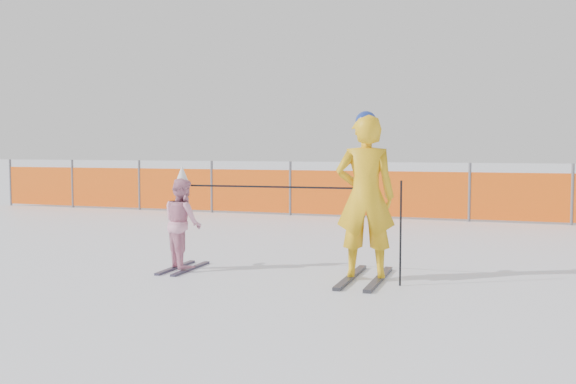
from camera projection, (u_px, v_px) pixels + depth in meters
The scene contains 5 objects.
ground at pixel (275, 276), 7.86m from camera, with size 120.00×120.00×0.00m, color white.
adult at pixel (365, 196), 7.57m from camera, with size 0.78×1.43×2.00m.
child at pixel (183, 222), 8.25m from camera, with size 0.71×0.97×1.34m.
ski_poles at pixel (315, 203), 7.66m from camera, with size 2.70×0.22×1.20m.
safety_fence at pixel (317, 192), 14.64m from camera, with size 17.43×0.06×1.25m.
Camera 1 is at (2.62, -7.31, 1.58)m, focal length 40.00 mm.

